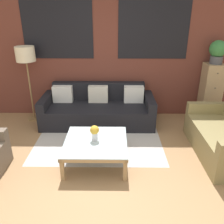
{
  "coord_description": "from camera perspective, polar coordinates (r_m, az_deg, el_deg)",
  "views": [
    {
      "loc": [
        0.18,
        -2.54,
        2.2
      ],
      "look_at": [
        0.14,
        1.23,
        0.55
      ],
      "focal_mm": 38.0,
      "sensor_mm": 36.0,
      "label": 1
    }
  ],
  "objects": [
    {
      "name": "ground_plane",
      "position": [
        3.37,
        -2.77,
        -17.18
      ],
      "size": [
        16.0,
        16.0,
        0.0
      ],
      "primitive_type": "plane",
      "color": "#9E754C"
    },
    {
      "name": "wall_back_brick",
      "position": [
        5.05,
        -1.5,
        14.62
      ],
      "size": [
        8.4,
        0.09,
        2.8
      ],
      "color": "brown",
      "rests_on": "ground_plane"
    },
    {
      "name": "rug",
      "position": [
        4.33,
        -3.21,
        -6.91
      ],
      "size": [
        2.24,
        1.56,
        0.0
      ],
      "color": "#BCB7B2",
      "rests_on": "ground_plane"
    },
    {
      "name": "couch_dark",
      "position": [
        4.9,
        -3.38,
        0.58
      ],
      "size": [
        2.25,
        0.88,
        0.78
      ],
      "color": "black",
      "rests_on": "ground_plane"
    },
    {
      "name": "coffee_table",
      "position": [
        3.63,
        -3.94,
        -7.66
      ],
      "size": [
        0.94,
        0.94,
        0.37
      ],
      "color": "silver",
      "rests_on": "ground_plane"
    },
    {
      "name": "floor_lamp",
      "position": [
        5.04,
        -20.05,
        12.24
      ],
      "size": [
        0.37,
        0.37,
        1.53
      ],
      "color": "olive",
      "rests_on": "ground_plane"
    },
    {
      "name": "drawer_cabinet",
      "position": [
        5.37,
        22.59,
        4.43
      ],
      "size": [
        0.38,
        0.38,
        1.19
      ],
      "color": "tan",
      "rests_on": "ground_plane"
    },
    {
      "name": "potted_plant",
      "position": [
        5.18,
        24.07,
        13.25
      ],
      "size": [
        0.33,
        0.33,
        0.45
      ],
      "color": "#47474C",
      "rests_on": "drawer_cabinet"
    },
    {
      "name": "flower_vase",
      "position": [
        3.56,
        -4.21,
        -4.78
      ],
      "size": [
        0.14,
        0.14,
        0.24
      ],
      "color": "silver",
      "rests_on": "coffee_table"
    }
  ]
}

